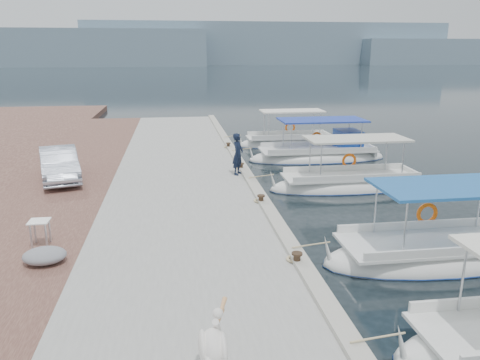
# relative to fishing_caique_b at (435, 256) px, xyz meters

# --- Properties ---
(ground) EXTENTS (400.00, 400.00, 0.00)m
(ground) POSITION_rel_fishing_caique_b_xyz_m (-3.92, 2.77, -0.12)
(ground) COLOR black
(ground) RESTS_ON ground
(concrete_quay) EXTENTS (6.00, 40.00, 0.50)m
(concrete_quay) POSITION_rel_fishing_caique_b_xyz_m (-6.92, 7.77, 0.13)
(concrete_quay) COLOR gray
(concrete_quay) RESTS_ON ground
(quay_curb) EXTENTS (0.44, 40.00, 0.12)m
(quay_curb) POSITION_rel_fishing_caique_b_xyz_m (-4.14, 7.77, 0.44)
(quay_curb) COLOR #A5A192
(quay_curb) RESTS_ON concrete_quay
(cobblestone_strip) EXTENTS (4.00, 40.00, 0.50)m
(cobblestone_strip) POSITION_rel_fishing_caique_b_xyz_m (-11.92, 7.77, 0.13)
(cobblestone_strip) COLOR brown
(cobblestone_strip) RESTS_ON ground
(distant_hills) EXTENTS (330.00, 60.00, 18.00)m
(distant_hills) POSITION_rel_fishing_caique_b_xyz_m (25.69, 204.27, 7.49)
(distant_hills) COLOR gray
(distant_hills) RESTS_ON ground
(fishing_caique_b) EXTENTS (6.67, 2.46, 2.83)m
(fishing_caique_b) POSITION_rel_fishing_caique_b_xyz_m (0.00, 0.00, 0.00)
(fishing_caique_b) COLOR silver
(fishing_caique_b) RESTS_ON ground
(fishing_caique_c) EXTENTS (7.16, 2.14, 2.83)m
(fishing_caique_c) POSITION_rel_fishing_caique_b_xyz_m (0.24, 7.33, 0.00)
(fishing_caique_c) COLOR silver
(fishing_caique_c) RESTS_ON ground
(fishing_caique_d) EXTENTS (7.71, 2.51, 2.83)m
(fishing_caique_d) POSITION_rel_fishing_caique_b_xyz_m (0.62, 12.99, 0.06)
(fishing_caique_d) COLOR silver
(fishing_caique_d) RESTS_ON ground
(fishing_caique_e) EXTENTS (6.49, 1.99, 2.83)m
(fishing_caique_e) POSITION_rel_fishing_caique_b_xyz_m (-0.09, 17.08, 0.00)
(fishing_caique_e) COLOR silver
(fishing_caique_e) RESTS_ON ground
(mooring_bollards) EXTENTS (0.28, 20.28, 0.33)m
(mooring_bollards) POSITION_rel_fishing_caique_b_xyz_m (-4.27, 4.27, 0.57)
(mooring_bollards) COLOR black
(mooring_bollards) RESTS_ON concrete_quay
(pelican) EXTENTS (0.67, 1.31, 1.02)m
(pelican) POSITION_rel_fishing_caique_b_xyz_m (-6.74, -4.57, 0.90)
(pelican) COLOR tan
(pelican) RESTS_ON concrete_quay
(fisherman) EXTENTS (0.71, 0.80, 1.84)m
(fisherman) POSITION_rel_fishing_caique_b_xyz_m (-4.52, 8.52, 1.30)
(fisherman) COLOR black
(fisherman) RESTS_ON concrete_quay
(parked_car) EXTENTS (2.51, 4.39, 1.37)m
(parked_car) POSITION_rel_fishing_caique_b_xyz_m (-12.12, 8.66, 1.06)
(parked_car) COLOR silver
(parked_car) RESTS_ON cobblestone_strip
(tarp_bundle) EXTENTS (1.10, 0.90, 0.40)m
(tarp_bundle) POSITION_rel_fishing_caique_b_xyz_m (-10.69, 0.29, 0.58)
(tarp_bundle) COLOR gray
(tarp_bundle) RESTS_ON cobblestone_strip
(folding_table) EXTENTS (0.55, 0.55, 0.73)m
(folding_table) POSITION_rel_fishing_caique_b_xyz_m (-11.09, 1.50, 0.90)
(folding_table) COLOR silver
(folding_table) RESTS_ON cobblestone_strip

